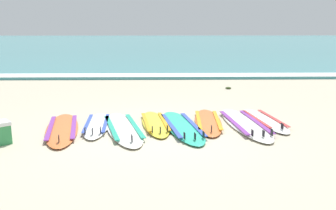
{
  "coord_description": "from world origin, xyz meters",
  "views": [
    {
      "loc": [
        0.12,
        -6.24,
        1.91
      ],
      "look_at": [
        0.28,
        1.28,
        0.25
      ],
      "focal_mm": 38.22,
      "sensor_mm": 36.0,
      "label": 1
    }
  ],
  "objects": [
    {
      "name": "ground_plane",
      "position": [
        0.0,
        0.0,
        0.0
      ],
      "size": [
        80.0,
        80.0,
        0.0
      ],
      "primitive_type": "plane",
      "color": "#B7AD93"
    },
    {
      "name": "sea",
      "position": [
        0.0,
        36.69,
        0.05
      ],
      "size": [
        80.0,
        60.0,
        0.1
      ],
      "primitive_type": "cube",
      "color": "teal",
      "rests_on": "ground"
    },
    {
      "name": "wave_foam_strip",
      "position": [
        0.0,
        7.2,
        0.06
      ],
      "size": [
        80.0,
        1.02,
        0.11
      ],
      "primitive_type": "cube",
      "color": "white",
      "rests_on": "ground"
    },
    {
      "name": "surfboard_0",
      "position": [
        -1.72,
        0.23,
        0.04
      ],
      "size": [
        1.05,
        2.4,
        0.18
      ],
      "color": "orange",
      "rests_on": "ground"
    },
    {
      "name": "surfboard_1",
      "position": [
        -1.12,
        0.49,
        0.04
      ],
      "size": [
        0.63,
        1.96,
        0.18
      ],
      "color": "white",
      "rests_on": "ground"
    },
    {
      "name": "surfboard_2",
      "position": [
        -0.59,
        0.26,
        0.04
      ],
      "size": [
        1.2,
        2.51,
        0.18
      ],
      "color": "silver",
      "rests_on": "ground"
    },
    {
      "name": "surfboard_3",
      "position": [
        0.01,
        0.58,
        0.04
      ],
      "size": [
        0.76,
        2.03,
        0.18
      ],
      "color": "yellow",
      "rests_on": "ground"
    },
    {
      "name": "surfboard_4",
      "position": [
        0.53,
        0.35,
        0.04
      ],
      "size": [
        1.01,
        2.48,
        0.18
      ],
      "color": "#2DB793",
      "rests_on": "ground"
    },
    {
      "name": "surfboard_5",
      "position": [
        1.07,
        0.69,
        0.04
      ],
      "size": [
        0.64,
        2.13,
        0.18
      ],
      "color": "orange",
      "rests_on": "ground"
    },
    {
      "name": "surfboard_6",
      "position": [
        1.77,
        0.53,
        0.04
      ],
      "size": [
        0.87,
        2.58,
        0.18
      ],
      "color": "silver",
      "rests_on": "ground"
    },
    {
      "name": "surfboard_7",
      "position": [
        2.24,
        0.78,
        0.04
      ],
      "size": [
        0.75,
        2.05,
        0.18
      ],
      "color": "white",
      "rests_on": "ground"
    },
    {
      "name": "seaweed_clump_near_shoreline",
      "position": [
        2.23,
        4.69,
        0.03
      ],
      "size": [
        0.18,
        0.15,
        0.06
      ],
      "primitive_type": "ellipsoid",
      "color": "#384723",
      "rests_on": "ground"
    }
  ]
}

